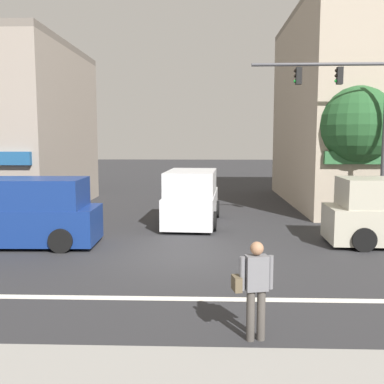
# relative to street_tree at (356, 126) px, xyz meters

# --- Properties ---
(ground_plane) EXTENTS (120.00, 120.00, 0.00)m
(ground_plane) POSITION_rel_street_tree_xyz_m (-6.55, -5.60, -3.83)
(ground_plane) COLOR #2B2B2D
(lane_marking_stripe) EXTENTS (9.00, 0.24, 0.01)m
(lane_marking_stripe) POSITION_rel_street_tree_xyz_m (-6.55, -9.10, -3.83)
(lane_marking_stripe) COLOR silver
(lane_marking_stripe) RESTS_ON ground
(street_tree) EXTENTS (3.13, 3.13, 5.42)m
(street_tree) POSITION_rel_street_tree_xyz_m (0.00, 0.00, 0.00)
(street_tree) COLOR #4C3823
(street_tree) RESTS_ON ground
(traffic_light_mast) EXTENTS (4.89, 0.26, 6.20)m
(traffic_light_mast) POSITION_rel_street_tree_xyz_m (-0.50, -1.71, 0.34)
(traffic_light_mast) COLOR #47474C
(traffic_light_mast) RESTS_ON ground
(van_crossing_leftbound) EXTENTS (4.65, 2.13, 2.11)m
(van_crossing_leftbound) POSITION_rel_street_tree_xyz_m (-11.52, -4.52, -2.83)
(van_crossing_leftbound) COLOR navy
(van_crossing_leftbound) RESTS_ON ground
(van_parked_curbside) EXTENTS (2.25, 4.70, 2.11)m
(van_parked_curbside) POSITION_rel_street_tree_xyz_m (-6.48, -0.74, -2.83)
(van_parked_curbside) COLOR silver
(van_parked_curbside) RESTS_ON ground
(pedestrian_foreground_with_bag) EXTENTS (0.69, 0.32, 1.67)m
(pedestrian_foreground_with_bag) POSITION_rel_street_tree_xyz_m (-5.09, -10.99, -2.88)
(pedestrian_foreground_with_bag) COLOR #4C4742
(pedestrian_foreground_with_bag) RESTS_ON ground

